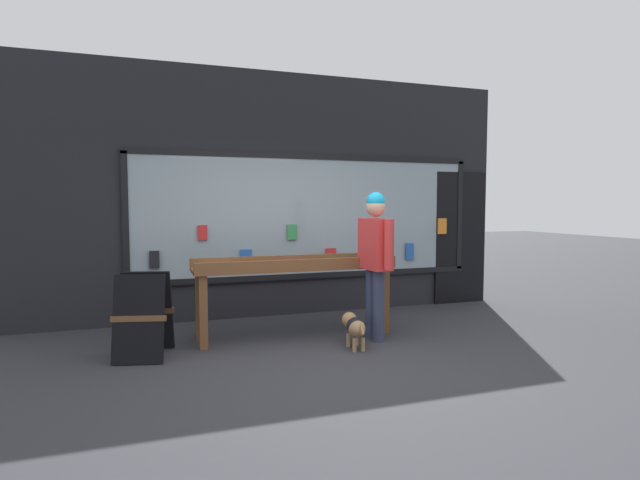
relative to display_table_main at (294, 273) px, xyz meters
The scene contains 6 objects.
ground_plane 1.37m from the display_table_main, 89.89° to the right, with size 40.00×40.00×0.00m, color #2D2D33.
shopfront_facade 1.56m from the display_table_main, 86.28° to the left, with size 7.20×0.29×3.43m.
display_table_main is the anchor object (origin of this frame).
person_browsing 1.00m from the display_table_main, 28.49° to the right, with size 0.25×0.68×1.73m.
small_dog 0.99m from the display_table_main, 54.94° to the right, with size 0.22×0.55×0.36m.
sandwich_board_sign 1.76m from the display_table_main, behind, with size 0.63×0.70×0.87m.
Camera 1 is at (-1.64, -4.56, 1.58)m, focal length 28.00 mm.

